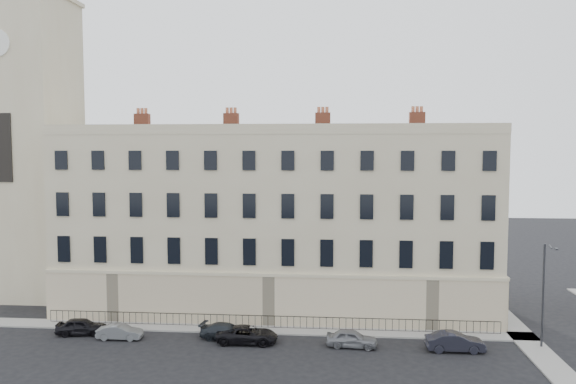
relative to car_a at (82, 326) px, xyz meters
name	(u,v)px	position (x,y,z in m)	size (l,w,h in m)	color
ground	(347,357)	(19.74, -2.85, -0.63)	(160.00, 160.00, 0.00)	black
terrace	(277,222)	(13.77, 9.11, 6.87)	(36.22, 12.22, 17.00)	#C2B390
church_tower	(24,98)	(-10.26, 11.14, 18.03)	(8.00, 8.13, 44.00)	#C2B390
pavement_terrace	(216,328)	(9.74, 2.15, -0.57)	(48.00, 2.00, 0.12)	gray
pavement_east_return	(511,324)	(32.74, 5.15, -0.57)	(2.00, 24.00, 0.12)	gray
railings	(268,322)	(13.74, 2.55, -0.07)	(35.00, 0.04, 0.96)	black
car_a	(82,326)	(0.00, 0.00, 0.00)	(1.48, 3.67, 1.25)	black
car_b	(120,332)	(3.24, -0.73, -0.09)	(1.14, 3.28, 1.08)	slate
car_c	(227,332)	(11.07, -0.13, -0.05)	(1.62, 3.99, 1.16)	#1F2329
car_d	(247,335)	(12.63, -0.71, -0.02)	(2.02, 4.38, 1.22)	black
car_e	(352,338)	(20.08, -0.91, -0.01)	(1.44, 3.58, 1.22)	slate
car_f	(455,342)	(27.12, -1.13, 0.03)	(1.38, 3.96, 1.31)	black
streetlamp	(544,291)	(33.30, -0.09, 3.45)	(0.52, 1.57, 7.36)	#2F3034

